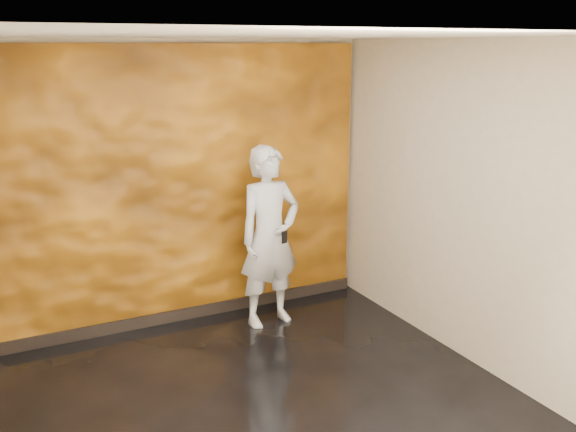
% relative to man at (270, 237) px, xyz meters
% --- Properties ---
extents(room, '(4.02, 4.02, 2.81)m').
position_rel_man_xyz_m(room, '(-0.76, -1.47, 0.49)').
color(room, black).
rests_on(room, ground).
extents(feature_wall, '(3.90, 0.06, 2.75)m').
position_rel_man_xyz_m(feature_wall, '(-0.76, 0.49, 0.47)').
color(feature_wall, orange).
rests_on(feature_wall, ground).
extents(baseboard, '(3.90, 0.04, 0.12)m').
position_rel_man_xyz_m(baseboard, '(-0.76, 0.45, -0.85)').
color(baseboard, black).
rests_on(baseboard, ground).
extents(man, '(0.70, 0.50, 1.81)m').
position_rel_man_xyz_m(man, '(0.00, 0.00, 0.00)').
color(man, '#A8ACB9').
rests_on(man, ground).
extents(phone, '(0.06, 0.03, 0.12)m').
position_rel_man_xyz_m(phone, '(0.03, -0.27, 0.06)').
color(phone, black).
rests_on(phone, man).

